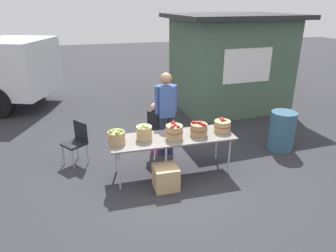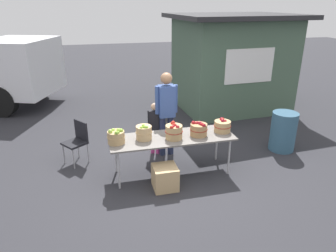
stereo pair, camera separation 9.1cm
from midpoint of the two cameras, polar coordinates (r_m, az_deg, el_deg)
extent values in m
plane|color=#2D2D33|center=(6.05, 0.31, -8.52)|extent=(40.00, 40.00, 0.00)
cube|color=slate|center=(5.71, 0.32, -2.16)|extent=(2.30, 0.76, 0.03)
cylinder|color=#B2B2B7|center=(5.46, -9.42, -8.12)|extent=(0.04, 0.04, 0.72)
cylinder|color=#B2B2B7|center=(5.96, 10.73, -5.50)|extent=(0.04, 0.04, 0.72)
cylinder|color=#B2B2B7|center=(5.99, -10.05, -5.31)|extent=(0.04, 0.04, 0.72)
cylinder|color=#B2B2B7|center=(6.45, 8.48, -3.15)|extent=(0.04, 0.04, 0.72)
cylinder|color=tan|center=(5.49, -9.92, -2.10)|extent=(0.30, 0.30, 0.22)
torus|color=tan|center=(5.49, -9.92, -2.00)|extent=(0.32, 0.32, 0.01)
sphere|color=#9EC647|center=(5.44, -9.52, -0.83)|extent=(0.07, 0.07, 0.07)
sphere|color=#9EC647|center=(5.51, -10.46, -0.81)|extent=(0.07, 0.07, 0.07)
sphere|color=#9EC647|center=(5.42, -10.97, -1.04)|extent=(0.08, 0.08, 0.08)
sphere|color=#7AA833|center=(5.34, -9.86, -1.35)|extent=(0.07, 0.07, 0.07)
sphere|color=#7AA833|center=(5.38, -9.58, -1.28)|extent=(0.06, 0.06, 0.06)
sphere|color=#8CB738|center=(5.45, -9.01, -0.89)|extent=(0.07, 0.07, 0.07)
cylinder|color=tan|center=(5.59, -4.86, -1.26)|extent=(0.28, 0.28, 0.25)
torus|color=tan|center=(5.58, -4.86, -1.14)|extent=(0.30, 0.30, 0.01)
sphere|color=#8CB738|center=(5.47, -4.69, -0.26)|extent=(0.07, 0.07, 0.07)
sphere|color=#8CB738|center=(5.47, -5.30, -0.42)|extent=(0.07, 0.07, 0.07)
sphere|color=#7AA833|center=(5.52, -4.95, -0.01)|extent=(0.06, 0.06, 0.06)
sphere|color=#7AA833|center=(5.47, -4.39, -0.34)|extent=(0.07, 0.07, 0.07)
cylinder|color=tan|center=(5.59, 0.69, -1.11)|extent=(0.30, 0.30, 0.25)
torus|color=maroon|center=(5.59, 0.69, -0.99)|extent=(0.32, 0.32, 0.01)
sphere|color=#B22319|center=(5.55, 0.75, 0.17)|extent=(0.07, 0.07, 0.07)
sphere|color=maroon|center=(5.55, 0.86, 0.05)|extent=(0.07, 0.07, 0.07)
sphere|color=maroon|center=(5.46, 1.39, -0.20)|extent=(0.07, 0.07, 0.07)
sphere|color=#B22319|center=(5.62, 0.40, 0.45)|extent=(0.07, 0.07, 0.07)
sphere|color=#B22319|center=(5.44, 0.27, -0.30)|extent=(0.07, 0.07, 0.07)
sphere|color=#B22319|center=(5.63, 0.54, 0.64)|extent=(0.07, 0.07, 0.07)
sphere|color=maroon|center=(5.50, 0.52, -0.19)|extent=(0.07, 0.07, 0.07)
cylinder|color=#A87F51|center=(5.77, 5.24, -0.65)|extent=(0.31, 0.31, 0.22)
torus|color=maroon|center=(5.76, 5.24, -0.54)|extent=(0.33, 0.33, 0.01)
sphere|color=maroon|center=(5.76, 4.99, 0.59)|extent=(0.06, 0.06, 0.06)
sphere|color=maroon|center=(5.63, 6.13, 0.15)|extent=(0.07, 0.07, 0.07)
sphere|color=maroon|center=(5.72, 5.52, 0.52)|extent=(0.07, 0.07, 0.07)
sphere|color=maroon|center=(5.74, 4.24, 0.64)|extent=(0.07, 0.07, 0.07)
sphere|color=maroon|center=(5.65, 6.21, 0.09)|extent=(0.07, 0.07, 0.07)
sphere|color=maroon|center=(5.75, 4.82, 0.49)|extent=(0.08, 0.08, 0.08)
sphere|color=maroon|center=(5.69, 5.80, 0.30)|extent=(0.08, 0.08, 0.08)
cylinder|color=tan|center=(6.00, 9.52, -0.01)|extent=(0.31, 0.31, 0.21)
torus|color=maroon|center=(5.99, 9.52, 0.09)|extent=(0.33, 0.33, 0.01)
sphere|color=maroon|center=(5.95, 9.56, 0.98)|extent=(0.07, 0.07, 0.07)
sphere|color=maroon|center=(6.03, 9.36, 1.31)|extent=(0.08, 0.08, 0.08)
sphere|color=maroon|center=(5.97, 9.98, 0.90)|extent=(0.07, 0.07, 0.07)
sphere|color=#B22319|center=(5.99, 9.52, 1.14)|extent=(0.07, 0.07, 0.07)
sphere|color=#B22319|center=(6.04, 9.53, 1.28)|extent=(0.07, 0.07, 0.07)
cylinder|color=#262D4C|center=(6.58, 0.00, -1.66)|extent=(0.13, 0.13, 0.87)
cylinder|color=#262D4C|center=(6.53, -1.51, -1.84)|extent=(0.13, 0.13, 0.87)
cube|color=#334C8C|center=(6.29, -0.79, 4.59)|extent=(0.33, 0.25, 0.65)
sphere|color=#936B4C|center=(6.16, -0.81, 8.73)|extent=(0.23, 0.23, 0.23)
cylinder|color=#334C8C|center=(6.33, 0.86, 5.06)|extent=(0.09, 0.09, 0.58)
cylinder|color=#334C8C|center=(6.23, -2.47, 4.75)|extent=(0.09, 0.09, 0.58)
cylinder|color=#CC3F8C|center=(6.65, -2.37, -2.89)|extent=(0.08, 0.08, 0.56)
cylinder|color=#CC3F8C|center=(6.67, -3.35, -2.81)|extent=(0.08, 0.08, 0.56)
cube|color=black|center=(6.47, -2.94, 1.06)|extent=(0.25, 0.23, 0.42)
sphere|color=tan|center=(6.37, -2.99, 3.58)|extent=(0.15, 0.15, 0.15)
cylinder|color=black|center=(6.44, -1.89, 1.19)|extent=(0.06, 0.06, 0.37)
cylinder|color=black|center=(6.49, -3.99, 1.32)|extent=(0.06, 0.06, 0.37)
cube|color=silver|center=(10.44, -26.19, 9.73)|extent=(2.44, 2.61, 1.60)
cube|color=black|center=(9.97, -22.26, 11.74)|extent=(0.67, 1.66, 0.80)
cylinder|color=black|center=(11.48, -23.81, 6.92)|extent=(0.94, 0.59, 0.90)
cube|color=#47604C|center=(9.64, 10.92, 11.01)|extent=(3.13, 2.56, 2.60)
cube|color=#262628|center=(9.48, 11.55, 19.21)|extent=(3.66, 3.09, 0.12)
cube|color=white|center=(8.52, 14.11, 10.71)|extent=(1.40, 0.12, 0.90)
cube|color=black|center=(6.45, -17.27, -3.15)|extent=(0.56, 0.56, 0.04)
cube|color=black|center=(6.45, -16.18, -0.87)|extent=(0.26, 0.34, 0.40)
cylinder|color=gray|center=(6.60, -19.09, -5.01)|extent=(0.02, 0.02, 0.42)
cylinder|color=gray|center=(6.34, -17.42, -5.95)|extent=(0.02, 0.02, 0.42)
cylinder|color=gray|center=(6.76, -16.69, -4.06)|extent=(0.02, 0.02, 0.42)
cylinder|color=gray|center=(6.50, -14.96, -4.93)|extent=(0.02, 0.02, 0.42)
cylinder|color=#335972|center=(7.23, 19.89, -0.81)|extent=(0.55, 0.55, 0.86)
cube|color=tan|center=(5.50, -0.89, -9.42)|extent=(0.42, 0.42, 0.42)
camera|label=1|loc=(0.05, -90.44, -0.18)|focal=33.14mm
camera|label=2|loc=(0.05, 89.56, 0.18)|focal=33.14mm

